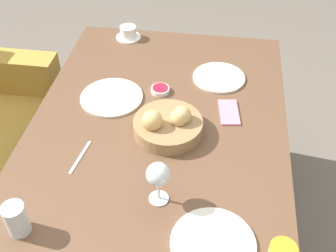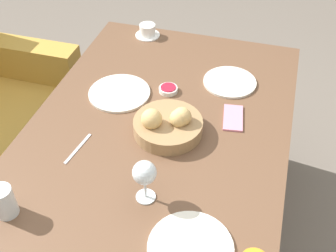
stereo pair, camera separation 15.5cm
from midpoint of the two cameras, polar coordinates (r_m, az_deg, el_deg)
name	(u,v)px [view 1 (the left image)]	position (r m, az deg, el deg)	size (l,w,h in m)	color
ground_plane	(157,246)	(2.10, -3.63, -16.05)	(10.00, 10.00, 0.00)	#6B6056
dining_table	(155,154)	(1.60, -4.60, -4.00)	(1.56, 0.98, 0.71)	brown
bread_basket	(168,125)	(1.54, -2.85, 0.06)	(0.26, 0.26, 0.12)	#99754C
plate_near_left	(213,243)	(1.26, 2.49, -15.81)	(0.25, 0.25, 0.01)	silver
plate_near_right	(219,77)	(1.84, 4.50, 6.48)	(0.23, 0.23, 0.01)	silver
plate_far_center	(112,97)	(1.75, -10.18, 3.76)	(0.26, 0.26, 0.01)	silver
water_tumbler	(16,219)	(1.35, -23.08, -11.71)	(0.07, 0.07, 0.11)	silver
wine_glass	(158,176)	(1.28, -4.83, -6.89)	(0.08, 0.08, 0.16)	silver
coffee_cup	(128,33)	(2.13, -7.54, 12.32)	(0.12, 0.12, 0.06)	white
jam_bowl_berry	(160,90)	(1.76, -3.60, 4.84)	(0.08, 0.08, 0.02)	white
knife_silver	(80,157)	(1.53, -14.69, -4.23)	(0.16, 0.04, 0.00)	#B7B7BC
cell_phone	(229,112)	(1.66, 5.62, 1.75)	(0.16, 0.09, 0.01)	pink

